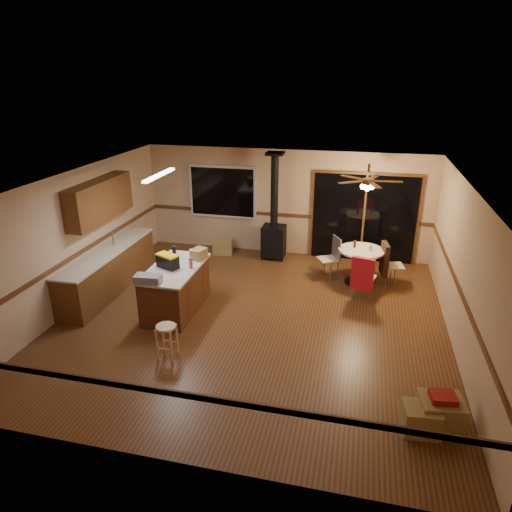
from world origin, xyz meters
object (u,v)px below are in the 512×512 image
(wood_stove, at_px, (274,230))
(chair_left, at_px, (333,253))
(toolbox_black, at_px, (168,262))
(kitchen_island, at_px, (176,289))
(toolbox_grey, at_px, (148,279))
(box_corner_a, at_px, (440,413))
(chair_right, at_px, (386,259))
(box_corner_b, at_px, (421,419))
(bar_stool, at_px, (167,342))
(chair_near, at_px, (363,274))
(box_under_window, at_px, (223,246))
(blue_bucket, at_px, (167,322))
(dining_table, at_px, (361,260))

(wood_stove, relative_size, chair_left, 4.60)
(toolbox_black, bearing_deg, kitchen_island, 14.25)
(toolbox_grey, height_order, box_corner_a, toolbox_grey)
(wood_stove, relative_size, chair_right, 3.60)
(box_corner_a, height_order, box_corner_b, box_corner_a)
(chair_left, bearing_deg, bar_stool, -121.99)
(toolbox_black, bearing_deg, box_corner_b, -27.35)
(chair_near, bearing_deg, kitchen_island, -161.00)
(box_under_window, xyz_separation_m, box_corner_b, (4.29, -5.35, -0.01))
(kitchen_island, bearing_deg, wood_stove, 66.91)
(chair_right, bearing_deg, chair_left, 173.24)
(chair_left, bearing_deg, box_corner_b, -71.80)
(toolbox_black, bearing_deg, blue_bucket, -73.30)
(kitchen_island, bearing_deg, box_corner_b, -28.26)
(chair_near, height_order, chair_right, same)
(kitchen_island, relative_size, box_under_window, 3.53)
(toolbox_grey, distance_m, bar_stool, 1.23)
(kitchen_island, bearing_deg, toolbox_grey, -104.26)
(blue_bucket, relative_size, box_under_window, 0.59)
(chair_right, height_order, box_under_window, chair_right)
(box_corner_b, bearing_deg, chair_near, 103.26)
(box_corner_b, bearing_deg, chair_left, 108.20)
(toolbox_black, height_order, blue_bucket, toolbox_black)
(bar_stool, xyz_separation_m, box_corner_a, (4.06, -0.64, -0.08))
(toolbox_black, xyz_separation_m, box_corner_a, (4.63, -2.12, -0.81))
(chair_left, distance_m, box_corner_b, 4.77)
(toolbox_grey, relative_size, chair_near, 0.65)
(bar_stool, relative_size, dining_table, 0.60)
(wood_stove, distance_m, box_corner_a, 6.14)
(chair_near, bearing_deg, box_corner_a, -72.29)
(wood_stove, bearing_deg, chair_near, -40.85)
(toolbox_black, height_order, box_under_window, toolbox_black)
(toolbox_black, bearing_deg, box_corner_a, -24.59)
(dining_table, bearing_deg, box_under_window, 163.84)
(chair_near, bearing_deg, chair_right, 62.52)
(kitchen_island, distance_m, chair_left, 3.57)
(kitchen_island, distance_m, toolbox_black, 0.57)
(bar_stool, distance_m, chair_near, 4.04)
(toolbox_grey, distance_m, blue_bucket, 0.89)
(chair_near, distance_m, box_under_window, 3.96)
(chair_left, xyz_separation_m, box_corner_a, (1.73, -4.36, -0.38))
(toolbox_black, relative_size, blue_bucket, 1.46)
(wood_stove, relative_size, chair_near, 3.60)
(wood_stove, bearing_deg, chair_right, -20.27)
(wood_stove, distance_m, box_corner_b, 6.14)
(chair_near, bearing_deg, wood_stove, 139.15)
(dining_table, bearing_deg, kitchen_island, -148.70)
(chair_left, bearing_deg, blue_bucket, -133.21)
(bar_stool, height_order, box_under_window, bar_stool)
(kitchen_island, bearing_deg, box_corner_a, -25.43)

